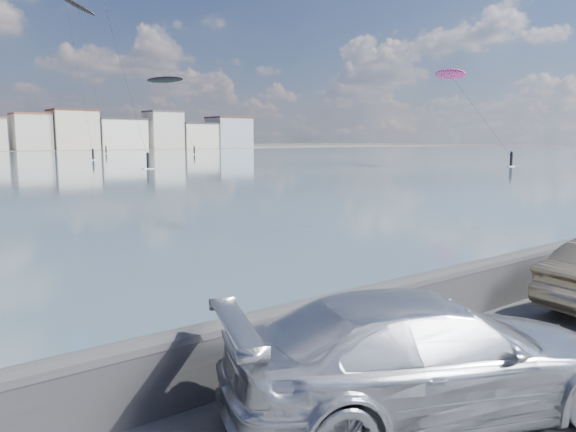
{
  "coord_description": "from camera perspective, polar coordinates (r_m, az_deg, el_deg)",
  "views": [
    {
      "loc": [
        -5.11,
        -3.8,
        3.56
      ],
      "look_at": [
        1.0,
        4.0,
        2.2
      ],
      "focal_mm": 35.0,
      "sensor_mm": 36.0,
      "label": 1
    }
  ],
  "objects": [
    {
      "name": "kitesurfer_1",
      "position": [
        156.61,
        -20.56,
        19.26
      ],
      "size": [
        8.8,
        17.08,
        39.37
      ],
      "color": "black",
      "rests_on": "ground"
    },
    {
      "name": "kitesurfer_7",
      "position": [
        137.27,
        -12.38,
        13.3
      ],
      "size": [
        7.58,
        13.29,
        18.23
      ],
      "color": "black",
      "rests_on": "ground"
    },
    {
      "name": "car_silver",
      "position": [
        7.7,
        14.04,
        -13.52
      ],
      "size": [
        5.87,
        4.06,
        1.58
      ],
      "primitive_type": "imported",
      "rotation": [
        0.0,
        0.0,
        1.19
      ],
      "color": "silver",
      "rests_on": "ground"
    },
    {
      "name": "kitesurfer_11",
      "position": [
        79.43,
        16.21,
        13.54
      ],
      "size": [
        8.09,
        11.95,
        13.13
      ],
      "color": "#E5338C",
      "rests_on": "ground"
    },
    {
      "name": "seawall",
      "position": [
        8.79,
        0.09,
        -12.0
      ],
      "size": [
        400.0,
        0.36,
        1.08
      ],
      "color": "#28282B",
      "rests_on": "ground"
    }
  ]
}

